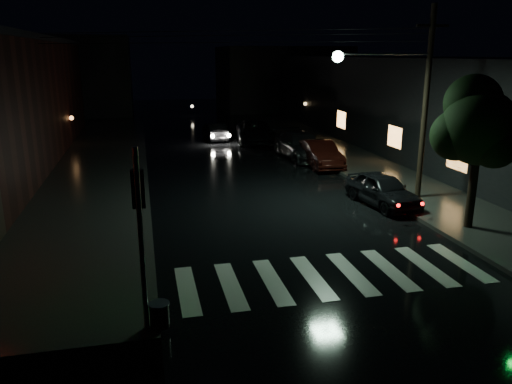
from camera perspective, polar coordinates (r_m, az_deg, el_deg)
ground at (r=13.65m, az=-2.55°, el=-11.54°), size 120.00×120.00×0.00m
sidewalk_left at (r=26.84m, az=-18.68°, el=1.48°), size 6.00×44.00×0.15m
sidewalk_right at (r=29.31m, az=11.89°, el=3.10°), size 4.00×44.00×0.15m
building_right at (r=35.70m, az=19.86°, el=9.46°), size 10.00×40.00×6.00m
building_far_left at (r=57.55m, az=-21.25°, el=12.29°), size 14.00×10.00×8.00m
building_far_right at (r=59.27m, az=2.99°, el=12.87°), size 14.00×10.00×7.00m
crosswalk at (r=14.84m, az=8.72°, el=-9.36°), size 9.00×3.00×0.01m
signal_pole_corner at (r=11.50m, az=-11.98°, el=-8.77°), size 0.68×0.61×4.20m
street_tree at (r=19.06m, az=24.03°, el=6.76°), size 3.10×2.90×5.40m
utility_pole at (r=21.97m, az=17.39°, el=10.63°), size 4.92×0.44×8.00m
parked_car_a at (r=21.68m, az=14.26°, el=0.29°), size 2.14×4.22×1.38m
parked_car_b at (r=28.58m, az=7.29°, el=4.35°), size 1.62×4.49×1.47m
parked_car_c at (r=30.83m, az=5.14°, el=5.33°), size 2.58×5.57×1.58m
parked_car_d at (r=36.28m, az=-0.12°, el=6.92°), size 3.24×5.92×1.57m
oncoming_car at (r=37.50m, az=-4.72°, el=6.91°), size 1.51×3.91×1.27m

